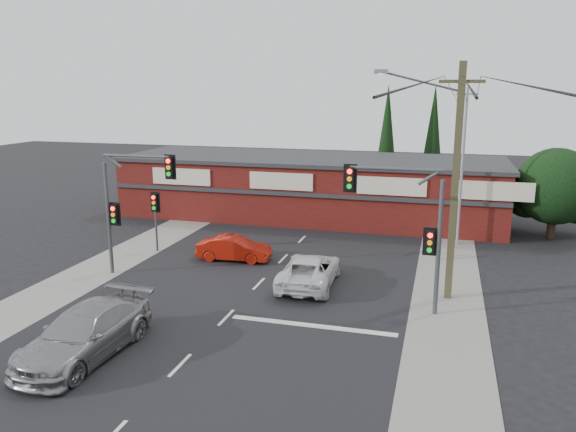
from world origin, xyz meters
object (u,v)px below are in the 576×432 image
(silver_suv, at_px, (85,333))
(red_sedan, at_px, (234,248))
(shop_building, at_px, (311,186))
(white_suv, at_px, (309,270))
(utility_pole, at_px, (452,175))

(silver_suv, xyz_separation_m, red_sedan, (0.95, 11.58, -0.19))
(red_sedan, distance_m, shop_building, 11.56)
(red_sedan, bearing_deg, shop_building, -11.35)
(white_suv, bearing_deg, red_sedan, -31.27)
(utility_pole, bearing_deg, silver_suv, -142.69)
(red_sedan, xyz_separation_m, shop_building, (1.45, 11.37, 1.49))
(silver_suv, xyz_separation_m, shop_building, (2.40, 22.96, 1.30))
(white_suv, height_order, shop_building, shop_building)
(silver_suv, bearing_deg, shop_building, 87.11)
(shop_building, height_order, utility_pole, utility_pole)
(white_suv, distance_m, silver_suv, 10.60)
(white_suv, distance_m, red_sedan, 5.42)
(silver_suv, relative_size, red_sedan, 1.47)
(white_suv, bearing_deg, silver_suv, 55.39)
(red_sedan, relative_size, utility_pole, 0.39)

